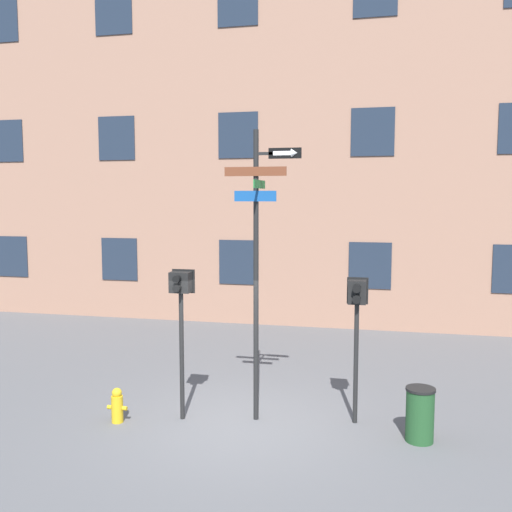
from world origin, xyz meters
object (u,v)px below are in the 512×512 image
fire_hydrant (117,406)px  pedestrian_signal_left (181,302)px  trash_bin (420,414)px  street_sign_pole (259,252)px  pedestrian_signal_right (357,310)px

fire_hydrant → pedestrian_signal_left: bearing=20.6°
pedestrian_signal_left → fire_hydrant: pedestrian_signal_left is taller
pedestrian_signal_left → trash_bin: (4.07, -0.04, -1.67)m
street_sign_pole → pedestrian_signal_right: (1.67, 0.23, -0.99)m
street_sign_pole → trash_bin: bearing=-6.5°
pedestrian_signal_right → trash_bin: bearing=-27.1°
street_sign_pole → pedestrian_signal_left: 1.62m
pedestrian_signal_right → fire_hydrant: pedestrian_signal_right is taller
pedestrian_signal_left → trash_bin: pedestrian_signal_left is taller
pedestrian_signal_right → pedestrian_signal_left: bearing=-170.6°
street_sign_pole → trash_bin: street_sign_pole is taller
pedestrian_signal_left → trash_bin: bearing=-0.6°
trash_bin → pedestrian_signal_right: bearing=152.9°
pedestrian_signal_right → fire_hydrant: size_ratio=4.14×
pedestrian_signal_right → trash_bin: size_ratio=2.88×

